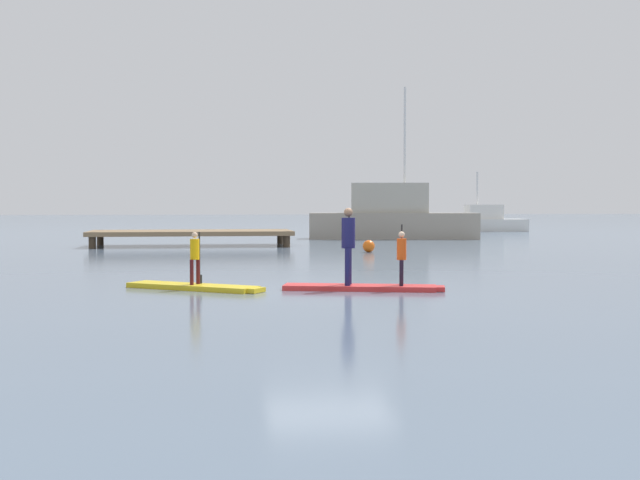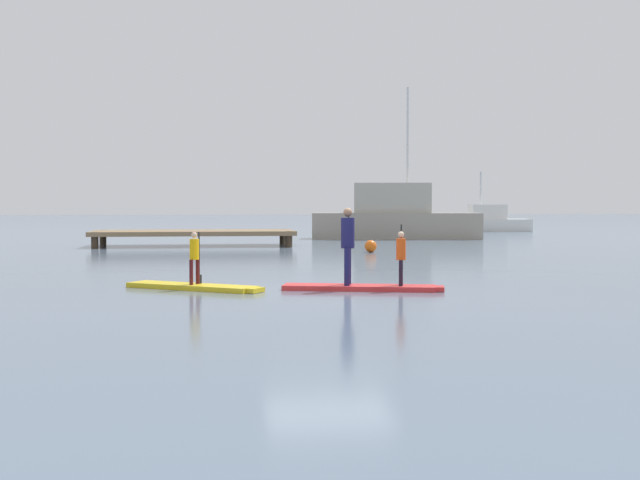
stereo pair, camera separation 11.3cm
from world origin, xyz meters
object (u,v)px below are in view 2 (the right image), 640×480
(fishing_boat_white_large, at_px, (395,218))
(mooring_buoy_mid, at_px, (371,246))
(paddleboard_near, at_px, (195,287))
(paddleboard_far, at_px, (363,288))
(fishing_boat_green_midground, at_px, (484,222))
(paddler_child_front, at_px, (401,255))
(paddler_adult, at_px, (348,241))
(paddler_child_solo, at_px, (195,255))

(fishing_boat_white_large, xyz_separation_m, mooring_buoy_mid, (-3.50, -11.10, -0.83))
(paddleboard_near, relative_size, fishing_boat_white_large, 0.33)
(paddleboard_far, bearing_deg, fishing_boat_green_midground, 67.00)
(paddler_child_front, xyz_separation_m, mooring_buoy_mid, (2.00, 12.82, -0.49))
(paddler_adult, xyz_separation_m, paddler_child_front, (1.03, -0.27, -0.28))
(paddleboard_far, bearing_deg, mooring_buoy_mid, 77.77)
(paddleboard_near, distance_m, fishing_boat_white_large, 25.04)
(paddleboard_far, relative_size, fishing_boat_green_midground, 0.55)
(fishing_boat_white_large, distance_m, fishing_boat_green_midground, 12.99)
(paddler_child_solo, xyz_separation_m, mooring_buoy_mid, (6.07, 12.01, -0.47))
(paddleboard_far, relative_size, mooring_buoy_mid, 7.41)
(paddler_child_solo, bearing_deg, paddleboard_near, -110.49)
(paddleboard_far, xyz_separation_m, paddler_child_front, (0.74, -0.18, 0.66))
(fishing_boat_green_midground, bearing_deg, paddleboard_far, -113.00)
(paddler_child_front, height_order, fishing_boat_green_midground, fishing_boat_green_midground)
(paddleboard_near, relative_size, paddler_adult, 1.80)
(paddler_child_solo, xyz_separation_m, paddler_adult, (3.04, -0.55, 0.29))
(paddler_child_solo, xyz_separation_m, paddleboard_far, (3.33, -0.63, -0.64))
(paddleboard_far, xyz_separation_m, mooring_buoy_mid, (2.74, 12.64, 0.17))
(paddler_adult, xyz_separation_m, mooring_buoy_mid, (3.03, 12.56, -0.77))
(paddleboard_far, relative_size, paddler_adult, 2.10)
(paddler_adult, height_order, fishing_boat_green_midground, fishing_boat_green_midground)
(paddleboard_near, height_order, mooring_buoy_mid, mooring_buoy_mid)
(paddler_child_solo, xyz_separation_m, fishing_boat_white_large, (9.57, 23.11, 0.36))
(paddleboard_near, relative_size, paddleboard_far, 0.86)
(paddleboard_near, xyz_separation_m, paddler_child_solo, (0.00, 0.01, 0.64))
(paddler_adult, relative_size, fishing_boat_green_midground, 0.26)
(paddleboard_near, bearing_deg, fishing_boat_green_midground, 61.96)
(paddleboard_near, distance_m, paddler_child_front, 4.20)
(paddler_child_solo, bearing_deg, paddler_adult, -10.22)
(paddler_adult, relative_size, fishing_boat_white_large, 0.18)
(paddler_child_solo, relative_size, mooring_buoy_mid, 2.42)
(paddleboard_near, bearing_deg, paddler_child_solo, 69.51)
(paddler_child_solo, distance_m, paddler_child_front, 4.15)
(fishing_boat_green_midground, bearing_deg, paddler_child_front, -111.83)
(paddleboard_near, bearing_deg, mooring_buoy_mid, 63.20)
(paddler_child_solo, distance_m, mooring_buoy_mid, 13.46)
(fishing_boat_green_midground, bearing_deg, paddler_adult, -113.47)
(paddleboard_near, height_order, paddler_adult, paddler_adult)
(paddler_child_front, bearing_deg, paddler_child_solo, 168.65)
(paddleboard_far, height_order, paddler_child_front, paddler_child_front)
(paddler_child_solo, bearing_deg, mooring_buoy_mid, 63.19)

